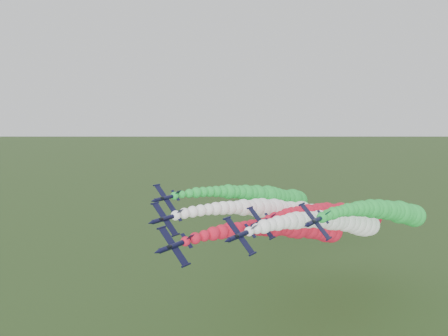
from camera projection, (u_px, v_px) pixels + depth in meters
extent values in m
cylinder|color=black|center=(175.00, 245.00, 83.80)|extent=(1.43, 8.28, 1.43)
cone|color=black|center=(157.00, 252.00, 79.85)|extent=(1.30, 1.66, 1.30)
cone|color=black|center=(190.00, 240.00, 87.44)|extent=(1.30, 0.83, 1.30)
ellipsoid|color=black|center=(169.00, 247.00, 82.12)|extent=(0.92, 1.73, 0.93)
cube|color=black|center=(174.00, 246.00, 83.72)|extent=(6.24, 1.75, 6.41)
cylinder|color=black|center=(162.00, 228.00, 85.07)|extent=(0.57, 2.39, 0.57)
cylinder|color=black|center=(186.00, 265.00, 82.36)|extent=(0.57, 2.39, 0.57)
cube|color=black|center=(189.00, 238.00, 86.09)|extent=(1.61, 1.38, 1.57)
cube|color=black|center=(187.00, 241.00, 86.56)|extent=(2.51, 1.01, 2.57)
sphere|color=red|center=(185.00, 241.00, 86.40)|extent=(2.00, 2.00, 2.00)
sphere|color=red|center=(195.00, 238.00, 88.82)|extent=(2.44, 2.44, 2.44)
sphere|color=red|center=(204.00, 236.00, 91.23)|extent=(2.40, 2.40, 2.40)
sphere|color=red|center=(213.00, 234.00, 93.64)|extent=(3.03, 3.03, 3.03)
sphere|color=red|center=(221.00, 232.00, 96.04)|extent=(3.29, 3.29, 3.29)
sphere|color=red|center=(230.00, 230.00, 98.44)|extent=(3.77, 3.77, 3.77)
sphere|color=red|center=(237.00, 229.00, 100.82)|extent=(3.41, 3.41, 3.41)
sphere|color=red|center=(245.00, 228.00, 103.20)|extent=(3.58, 3.58, 3.58)
sphere|color=red|center=(252.00, 228.00, 105.56)|extent=(3.98, 3.98, 3.98)
sphere|color=red|center=(259.00, 227.00, 107.92)|extent=(4.29, 4.29, 4.29)
sphere|color=red|center=(266.00, 227.00, 110.27)|extent=(4.84, 4.84, 4.84)
sphere|color=red|center=(273.00, 227.00, 112.60)|extent=(5.52, 5.52, 5.52)
sphere|color=red|center=(279.00, 227.00, 114.93)|extent=(4.78, 4.78, 4.78)
sphere|color=red|center=(286.00, 227.00, 117.25)|extent=(4.99, 4.99, 4.99)
sphere|color=red|center=(292.00, 227.00, 119.55)|extent=(6.05, 6.05, 6.05)
sphere|color=red|center=(298.00, 227.00, 121.84)|extent=(6.45, 6.45, 6.45)
sphere|color=red|center=(303.00, 228.00, 124.13)|extent=(5.39, 5.39, 5.39)
sphere|color=red|center=(309.00, 228.00, 126.40)|extent=(6.12, 6.12, 6.12)
sphere|color=red|center=(315.00, 229.00, 128.66)|extent=(6.16, 6.16, 6.16)
sphere|color=red|center=(320.00, 229.00, 130.91)|extent=(6.43, 6.43, 6.43)
sphere|color=red|center=(325.00, 230.00, 133.15)|extent=(7.38, 7.38, 7.38)
sphere|color=red|center=(331.00, 231.00, 135.38)|extent=(7.29, 7.29, 7.29)
cylinder|color=black|center=(166.00, 218.00, 96.79)|extent=(1.43, 8.28, 1.43)
cone|color=black|center=(150.00, 223.00, 92.85)|extent=(1.30, 1.66, 1.30)
cone|color=black|center=(179.00, 214.00, 100.44)|extent=(1.30, 0.83, 1.30)
ellipsoid|color=black|center=(161.00, 219.00, 95.12)|extent=(0.92, 1.73, 0.93)
cube|color=black|center=(165.00, 219.00, 96.71)|extent=(6.24, 1.75, 6.41)
cylinder|color=black|center=(155.00, 203.00, 98.07)|extent=(0.57, 2.39, 0.57)
cylinder|color=black|center=(176.00, 235.00, 95.36)|extent=(0.57, 2.39, 0.57)
cube|color=black|center=(179.00, 213.00, 99.09)|extent=(1.61, 1.38, 1.57)
cube|color=black|center=(177.00, 215.00, 99.55)|extent=(2.51, 1.01, 2.57)
sphere|color=white|center=(176.00, 215.00, 99.40)|extent=(2.29, 2.29, 2.29)
sphere|color=white|center=(184.00, 213.00, 101.81)|extent=(2.58, 2.58, 2.58)
sphere|color=white|center=(193.00, 212.00, 104.23)|extent=(2.80, 2.80, 2.80)
sphere|color=white|center=(201.00, 210.00, 106.64)|extent=(2.91, 2.91, 2.91)
sphere|color=white|center=(208.00, 209.00, 109.04)|extent=(2.93, 2.93, 2.93)
sphere|color=white|center=(216.00, 209.00, 111.43)|extent=(3.38, 3.38, 3.38)
sphere|color=white|center=(223.00, 208.00, 113.82)|extent=(3.60, 3.60, 3.60)
sphere|color=white|center=(230.00, 208.00, 116.19)|extent=(3.66, 3.66, 3.66)
sphere|color=white|center=(237.00, 207.00, 118.56)|extent=(3.69, 3.69, 3.69)
sphere|color=white|center=(243.00, 207.00, 120.91)|extent=(4.67, 4.67, 4.67)
sphere|color=white|center=(250.00, 207.00, 123.26)|extent=(4.26, 4.26, 4.26)
sphere|color=white|center=(256.00, 208.00, 125.60)|extent=(5.33, 5.33, 5.33)
sphere|color=white|center=(262.00, 208.00, 127.92)|extent=(5.84, 5.84, 5.84)
sphere|color=white|center=(268.00, 208.00, 130.24)|extent=(5.35, 5.35, 5.35)
sphere|color=white|center=(274.00, 209.00, 132.54)|extent=(6.26, 6.26, 6.26)
sphere|color=white|center=(280.00, 209.00, 134.84)|extent=(5.95, 5.95, 5.95)
sphere|color=white|center=(285.00, 210.00, 137.12)|extent=(5.41, 5.41, 5.41)
sphere|color=white|center=(291.00, 211.00, 139.39)|extent=(6.12, 6.12, 6.12)
sphere|color=white|center=(296.00, 212.00, 141.66)|extent=(5.86, 5.86, 5.86)
sphere|color=white|center=(301.00, 213.00, 143.91)|extent=(7.57, 7.57, 7.57)
sphere|color=white|center=(306.00, 213.00, 146.15)|extent=(6.39, 6.39, 6.39)
sphere|color=white|center=(311.00, 214.00, 148.38)|extent=(7.17, 7.17, 7.17)
cylinder|color=black|center=(241.00, 235.00, 87.03)|extent=(1.43, 8.28, 1.43)
cone|color=black|center=(227.00, 241.00, 83.08)|extent=(1.30, 1.66, 1.30)
cone|color=black|center=(252.00, 230.00, 90.67)|extent=(1.30, 0.83, 1.30)
ellipsoid|color=black|center=(237.00, 236.00, 85.35)|extent=(0.92, 1.73, 0.93)
cube|color=black|center=(240.00, 236.00, 86.95)|extent=(6.24, 1.75, 6.41)
cylinder|color=black|center=(227.00, 218.00, 88.30)|extent=(0.57, 2.39, 0.57)
cylinder|color=black|center=(253.00, 254.00, 85.59)|extent=(0.57, 2.39, 0.57)
cube|color=black|center=(253.00, 228.00, 89.32)|extent=(1.61, 1.38, 1.57)
cube|color=black|center=(250.00, 231.00, 89.79)|extent=(2.51, 1.01, 2.57)
sphere|color=white|center=(249.00, 231.00, 89.63)|extent=(2.00, 2.00, 2.00)
sphere|color=white|center=(257.00, 229.00, 92.05)|extent=(2.27, 2.27, 2.27)
sphere|color=white|center=(264.00, 226.00, 94.46)|extent=(3.12, 3.12, 3.12)
sphere|color=white|center=(271.00, 225.00, 96.87)|extent=(2.84, 2.84, 2.84)
sphere|color=white|center=(278.00, 223.00, 99.27)|extent=(3.45, 3.45, 3.45)
sphere|color=white|center=(284.00, 222.00, 101.67)|extent=(3.29, 3.29, 3.29)
sphere|color=white|center=(291.00, 221.00, 104.05)|extent=(3.97, 3.97, 3.97)
sphere|color=white|center=(297.00, 220.00, 106.43)|extent=(4.37, 4.37, 4.37)
sphere|color=white|center=(303.00, 220.00, 108.79)|extent=(4.06, 4.06, 4.06)
sphere|color=white|center=(308.00, 220.00, 111.15)|extent=(4.45, 4.45, 4.45)
sphere|color=white|center=(314.00, 219.00, 113.50)|extent=(4.18, 4.18, 4.18)
sphere|color=white|center=(320.00, 219.00, 115.83)|extent=(4.96, 4.96, 4.96)
sphere|color=white|center=(325.00, 219.00, 118.16)|extent=(4.82, 4.82, 4.82)
sphere|color=white|center=(330.00, 220.00, 120.48)|extent=(5.75, 5.75, 5.75)
sphere|color=white|center=(335.00, 220.00, 122.78)|extent=(5.79, 5.79, 5.79)
sphere|color=white|center=(340.00, 220.00, 125.07)|extent=(5.25, 5.25, 5.25)
sphere|color=white|center=(345.00, 221.00, 127.36)|extent=(6.24, 6.24, 6.24)
sphere|color=white|center=(350.00, 222.00, 129.63)|extent=(6.36, 6.36, 6.36)
sphere|color=white|center=(355.00, 222.00, 131.89)|extent=(7.19, 7.19, 7.19)
sphere|color=white|center=(359.00, 223.00, 134.14)|extent=(7.80, 7.80, 7.80)
sphere|color=white|center=(364.00, 224.00, 136.38)|extent=(7.90, 7.90, 7.90)
sphere|color=white|center=(368.00, 225.00, 138.61)|extent=(7.00, 7.00, 7.00)
cylinder|color=black|center=(166.00, 198.00, 113.11)|extent=(1.43, 8.28, 1.43)
cone|color=black|center=(153.00, 201.00, 109.16)|extent=(1.30, 1.66, 1.30)
cone|color=black|center=(178.00, 195.00, 116.75)|extent=(1.30, 0.83, 1.30)
ellipsoid|color=black|center=(162.00, 198.00, 111.43)|extent=(0.92, 1.73, 0.93)
cube|color=black|center=(165.00, 198.00, 113.03)|extent=(6.24, 1.75, 6.41)
cylinder|color=black|center=(157.00, 185.00, 114.38)|extent=(0.57, 2.39, 0.57)
cylinder|color=black|center=(175.00, 212.00, 111.67)|extent=(0.57, 2.39, 0.57)
cube|color=black|center=(177.00, 193.00, 115.40)|extent=(1.61, 1.38, 1.57)
cube|color=black|center=(175.00, 195.00, 115.86)|extent=(2.51, 1.01, 2.57)
sphere|color=green|center=(175.00, 196.00, 115.71)|extent=(2.15, 2.15, 2.15)
sphere|color=green|center=(182.00, 194.00, 118.13)|extent=(2.06, 2.06, 2.06)
sphere|color=green|center=(189.00, 193.00, 120.54)|extent=(2.52, 2.52, 2.52)
sphere|color=green|center=(196.00, 193.00, 122.95)|extent=(3.08, 3.08, 3.08)
sphere|color=green|center=(203.00, 192.00, 125.35)|extent=(3.01, 3.01, 3.01)
sphere|color=green|center=(210.00, 192.00, 127.75)|extent=(3.14, 3.14, 3.14)
sphere|color=green|center=(216.00, 192.00, 130.13)|extent=(3.41, 3.41, 3.41)
sphere|color=green|center=(222.00, 191.00, 132.51)|extent=(3.66, 3.66, 3.66)
sphere|color=green|center=(228.00, 192.00, 134.87)|extent=(4.57, 4.57, 4.57)
sphere|color=green|center=(234.00, 192.00, 137.23)|extent=(4.16, 4.16, 4.16)
sphere|color=green|center=(240.00, 192.00, 139.58)|extent=(4.34, 4.34, 4.34)
sphere|color=green|center=(246.00, 193.00, 141.91)|extent=(5.16, 5.16, 5.16)
sphere|color=green|center=(251.00, 193.00, 144.24)|extent=(4.86, 4.86, 4.86)
sphere|color=green|center=(257.00, 194.00, 146.55)|extent=(5.91, 5.91, 5.91)
sphere|color=green|center=(262.00, 194.00, 148.86)|extent=(5.06, 5.06, 5.06)
sphere|color=green|center=(267.00, 195.00, 151.15)|extent=(6.72, 6.72, 6.72)
sphere|color=green|center=(273.00, 196.00, 153.44)|extent=(6.54, 6.54, 6.54)
sphere|color=green|center=(278.00, 197.00, 155.71)|extent=(6.19, 6.19, 6.19)
sphere|color=green|center=(283.00, 198.00, 157.97)|extent=(5.97, 5.97, 5.97)
sphere|color=green|center=(288.00, 199.00, 160.22)|extent=(6.34, 6.34, 6.34)
sphere|color=green|center=(292.00, 200.00, 162.46)|extent=(7.95, 7.95, 7.95)
sphere|color=green|center=(297.00, 201.00, 164.69)|extent=(7.75, 7.75, 7.75)
cylinder|color=black|center=(316.00, 221.00, 89.57)|extent=(1.43, 8.28, 1.43)
cone|color=black|center=(306.00, 226.00, 85.63)|extent=(1.30, 1.66, 1.30)
cone|color=black|center=(325.00, 216.00, 93.22)|extent=(1.30, 0.83, 1.30)
ellipsoid|color=black|center=(313.00, 221.00, 87.90)|extent=(0.92, 1.73, 0.93)
cube|color=black|center=(315.00, 221.00, 89.49)|extent=(6.24, 1.75, 6.41)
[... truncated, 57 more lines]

